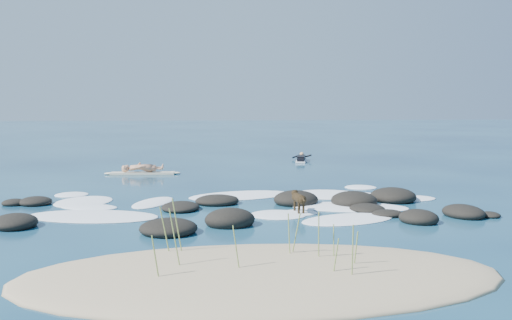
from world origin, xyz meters
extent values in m
plane|color=#0A2642|center=(0.00, 0.00, 0.00)|extent=(160.00, 160.00, 0.00)
ellipsoid|color=#9E8966|center=(0.00, -8.20, 0.00)|extent=(9.00, 4.40, 0.60)
cylinder|color=olive|center=(-1.78, -7.04, 0.63)|extent=(0.20, 0.12, 1.01)
cylinder|color=olive|center=(1.24, -8.79, 0.48)|extent=(0.14, 0.07, 0.72)
cylinder|color=olive|center=(1.71, -8.39, 0.50)|extent=(0.08, 0.10, 0.75)
cylinder|color=olive|center=(1.12, -7.92, 0.64)|extent=(0.05, 0.12, 1.03)
cylinder|color=olive|center=(1.43, -7.85, 0.50)|extent=(0.04, 0.10, 0.76)
cylinder|color=olive|center=(-1.53, -8.21, 0.72)|extent=(0.22, 0.04, 1.19)
cylinder|color=olive|center=(0.75, -7.55, 0.60)|extent=(0.17, 0.19, 0.94)
cylinder|color=olive|center=(-0.45, -8.51, 0.59)|extent=(0.15, 0.03, 0.93)
cylinder|color=olive|center=(-1.54, -7.06, 0.71)|extent=(0.20, 0.10, 1.18)
cylinder|color=olive|center=(0.62, -7.59, 0.59)|extent=(0.07, 0.09, 0.93)
cylinder|color=olive|center=(-1.82, -8.80, 0.55)|extent=(0.14, 0.09, 0.85)
cylinder|color=olive|center=(1.48, -8.99, 0.62)|extent=(0.03, 0.07, 1.01)
ellipsoid|color=black|center=(-5.83, -3.39, 0.11)|extent=(1.46, 1.56, 0.45)
ellipsoid|color=black|center=(4.67, -3.80, 0.11)|extent=(1.30, 1.34, 0.45)
ellipsoid|color=black|center=(4.12, -2.93, 0.06)|extent=(0.90, 0.74, 0.24)
ellipsoid|color=black|center=(1.86, -0.83, 0.14)|extent=(1.51, 1.46, 0.56)
ellipsoid|color=black|center=(-6.22, -0.14, 0.08)|extent=(1.11, 1.10, 0.33)
ellipsoid|color=black|center=(5.08, -0.55, 0.14)|extent=(1.91, 1.91, 0.57)
ellipsoid|color=black|center=(3.62, -1.22, 0.14)|extent=(1.83, 1.86, 0.58)
ellipsoid|color=black|center=(-0.59, -0.55, 0.09)|extent=(1.53, 1.36, 0.37)
ellipsoid|color=black|center=(-1.87, -4.43, 0.11)|extent=(1.57, 1.54, 0.46)
ellipsoid|color=black|center=(-0.21, 0.05, 0.04)|extent=(0.75, 0.89, 0.18)
ellipsoid|color=black|center=(6.20, -3.18, 0.11)|extent=(1.35, 1.53, 0.44)
ellipsoid|color=black|center=(-0.34, -3.71, 0.15)|extent=(1.58, 1.46, 0.59)
ellipsoid|color=black|center=(-6.85, -0.19, 0.07)|extent=(0.85, 0.76, 0.26)
ellipsoid|color=black|center=(3.76, -2.15, 0.07)|extent=(1.22, 1.33, 0.27)
ellipsoid|color=black|center=(6.91, -3.30, 0.05)|extent=(0.62, 0.67, 0.19)
ellipsoid|color=black|center=(-1.69, -1.44, 0.08)|extent=(1.23, 1.44, 0.30)
ellipsoid|color=white|center=(3.59, 0.85, 0.01)|extent=(2.99, 2.07, 0.12)
ellipsoid|color=white|center=(0.25, 0.89, 0.01)|extent=(3.99, 2.75, 0.12)
ellipsoid|color=white|center=(4.82, 2.30, 0.01)|extent=(1.40, 1.34, 0.12)
ellipsoid|color=white|center=(2.89, -3.33, 0.01)|extent=(3.12, 2.32, 0.12)
ellipsoid|color=white|center=(-2.59, -0.24, 0.01)|extent=(1.71, 2.43, 0.12)
ellipsoid|color=white|center=(-5.51, 1.57, 0.01)|extent=(1.31, 1.30, 0.12)
ellipsoid|color=white|center=(-4.82, 0.15, 0.01)|extent=(2.27, 2.60, 0.12)
ellipsoid|color=white|center=(3.21, 0.81, 0.01)|extent=(2.90, 2.61, 0.12)
ellipsoid|color=white|center=(-4.09, -2.26, 0.01)|extent=(4.05, 2.56, 0.12)
ellipsoid|color=white|center=(-4.46, -0.84, 0.01)|extent=(2.04, 1.52, 0.12)
ellipsoid|color=white|center=(5.58, -0.23, 0.01)|extent=(2.14, 1.33, 0.12)
ellipsoid|color=white|center=(3.38, -1.56, 0.01)|extent=(3.84, 2.45, 0.12)
ellipsoid|color=white|center=(1.08, -2.54, 0.01)|extent=(1.80, 1.63, 0.12)
ellipsoid|color=white|center=(1.69, -2.32, 0.01)|extent=(1.10, 0.90, 0.12)
cube|color=beige|center=(-3.67, 7.05, 0.05)|extent=(2.79, 0.64, 0.09)
ellipsoid|color=beige|center=(-2.28, 7.02, 0.05)|extent=(0.56, 0.33, 0.10)
ellipsoid|color=beige|center=(-5.06, 7.08, 0.05)|extent=(0.56, 0.33, 0.10)
imported|color=tan|center=(-3.67, 7.05, 1.00)|extent=(0.45, 0.67, 1.80)
cube|color=white|center=(4.23, 11.82, 0.05)|extent=(0.95, 2.23, 0.08)
ellipsoid|color=white|center=(4.47, 12.88, 0.05)|extent=(0.36, 0.52, 0.08)
cube|color=black|center=(4.23, 11.82, 0.20)|extent=(0.67, 1.39, 0.22)
sphere|color=tan|center=(4.40, 12.58, 0.32)|extent=(0.27, 0.27, 0.23)
cylinder|color=black|center=(4.16, 12.78, 0.19)|extent=(0.55, 0.19, 0.25)
cylinder|color=black|center=(4.70, 12.66, 0.19)|extent=(0.50, 0.39, 0.25)
cube|color=black|center=(4.08, 11.10, 0.16)|extent=(0.44, 0.60, 0.14)
cylinder|color=black|center=(1.69, -2.42, 0.45)|extent=(0.34, 0.56, 0.26)
sphere|color=black|center=(1.65, -2.18, 0.45)|extent=(0.31, 0.31, 0.27)
sphere|color=black|center=(1.73, -2.65, 0.45)|extent=(0.28, 0.28, 0.24)
sphere|color=black|center=(1.63, -2.03, 0.54)|extent=(0.22, 0.22, 0.19)
cone|color=black|center=(1.61, -1.92, 0.53)|extent=(0.12, 0.13, 0.10)
cone|color=black|center=(1.58, -2.05, 0.62)|extent=(0.10, 0.08, 0.09)
cone|color=black|center=(1.68, -2.03, 0.62)|extent=(0.10, 0.08, 0.09)
cylinder|color=black|center=(1.60, -2.25, 0.17)|extent=(0.07, 0.07, 0.35)
cylinder|color=black|center=(1.73, -2.23, 0.17)|extent=(0.07, 0.07, 0.35)
cylinder|color=black|center=(1.65, -2.61, 0.17)|extent=(0.07, 0.07, 0.35)
cylinder|color=black|center=(1.79, -2.59, 0.17)|extent=(0.07, 0.07, 0.35)
cylinder|color=black|center=(1.75, -2.77, 0.50)|extent=(0.09, 0.25, 0.15)
camera|label=1|loc=(-1.02, -18.21, 3.18)|focal=40.00mm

